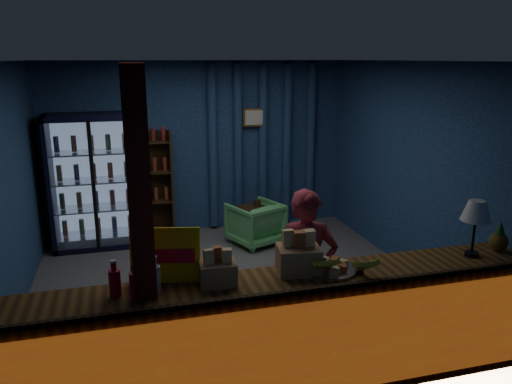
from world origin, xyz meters
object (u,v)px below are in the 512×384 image
at_px(shopkeeper, 306,273).
at_px(green_chair, 255,223).
at_px(table_lamp, 476,213).
at_px(pastry_tray, 329,267).

bearing_deg(shopkeeper, green_chair, 97.86).
bearing_deg(green_chair, table_lamp, 86.79).
xyz_separation_m(shopkeeper, green_chair, (0.27, 2.76, -0.45)).
distance_m(green_chair, table_lamp, 3.54).
height_order(pastry_tray, table_lamp, table_lamp).
xyz_separation_m(green_chair, pastry_tray, (-0.23, -3.15, 0.67)).
height_order(green_chair, table_lamp, table_lamp).
relative_size(shopkeeper, table_lamp, 3.01).
xyz_separation_m(shopkeeper, pastry_tray, (0.04, -0.39, 0.21)).
distance_m(green_chair, pastry_tray, 3.23).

